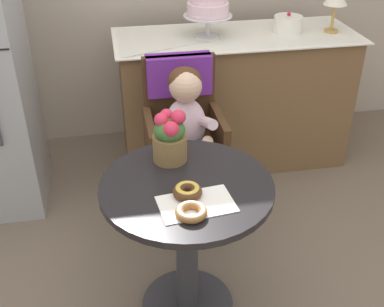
{
  "coord_description": "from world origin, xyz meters",
  "views": [
    {
      "loc": [
        -0.27,
        -1.58,
        1.85
      ],
      "look_at": [
        0.05,
        0.15,
        0.77
      ],
      "focal_mm": 44.8,
      "sensor_mm": 36.0,
      "label": 1
    }
  ],
  "objects": [
    {
      "name": "cafe_table",
      "position": [
        0.0,
        0.0,
        0.51
      ],
      "size": [
        0.72,
        0.72,
        0.72
      ],
      "color": "black",
      "rests_on": "ground"
    },
    {
      "name": "seated_child",
      "position": [
        0.11,
        0.61,
        0.68
      ],
      "size": [
        0.27,
        0.32,
        0.73
      ],
      "color": "silver",
      "rests_on": "ground"
    },
    {
      "name": "ground_plane",
      "position": [
        0.0,
        0.0,
        0.0
      ],
      "size": [
        8.0,
        8.0,
        0.0
      ],
      "primitive_type": "plane",
      "color": "#6B5B4C"
    },
    {
      "name": "wicker_chair",
      "position": [
        0.11,
        0.77,
        0.64
      ],
      "size": [
        0.42,
        0.45,
        0.95
      ],
      "rotation": [
        0.0,
        0.0,
        -0.1
      ],
      "color": "#472D19",
      "rests_on": "ground"
    },
    {
      "name": "donut_mid",
      "position": [
        -0.01,
        -0.08,
        0.75
      ],
      "size": [
        0.12,
        0.12,
        0.05
      ],
      "color": "#4C2D19",
      "rests_on": "cafe_table"
    },
    {
      "name": "paper_napkin",
      "position": [
        0.01,
        -0.14,
        0.72
      ],
      "size": [
        0.31,
        0.21,
        0.0
      ],
      "primitive_type": "cube",
      "rotation": [
        0.0,
        0.0,
        0.11
      ],
      "color": "white",
      "rests_on": "cafe_table"
    },
    {
      "name": "tiered_cake_stand",
      "position": [
        0.36,
        1.3,
        1.09
      ],
      "size": [
        0.3,
        0.3,
        0.28
      ],
      "color": "silver",
      "rests_on": "display_counter"
    },
    {
      "name": "round_layer_cake",
      "position": [
        0.88,
        1.3,
        0.95
      ],
      "size": [
        0.18,
        0.18,
        0.13
      ],
      "color": "white",
      "rests_on": "display_counter"
    },
    {
      "name": "flower_vase",
      "position": [
        -0.04,
        0.2,
        0.83
      ],
      "size": [
        0.15,
        0.15,
        0.24
      ],
      "color": "brown",
      "rests_on": "cafe_table"
    },
    {
      "name": "donut_front",
      "position": [
        -0.02,
        -0.2,
        0.74
      ],
      "size": [
        0.12,
        0.12,
        0.04
      ],
      "color": "#936033",
      "rests_on": "cafe_table"
    },
    {
      "name": "display_counter",
      "position": [
        0.55,
        1.3,
        0.45
      ],
      "size": [
        1.56,
        0.62,
        0.9
      ],
      "color": "brown",
      "rests_on": "ground"
    }
  ]
}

